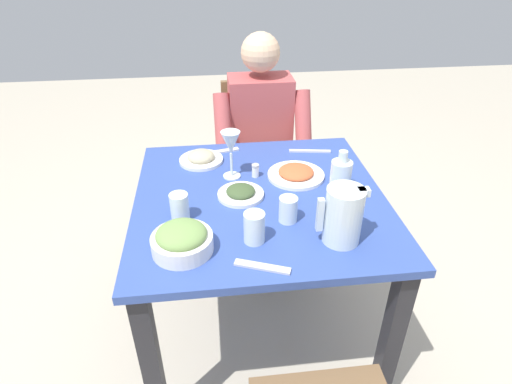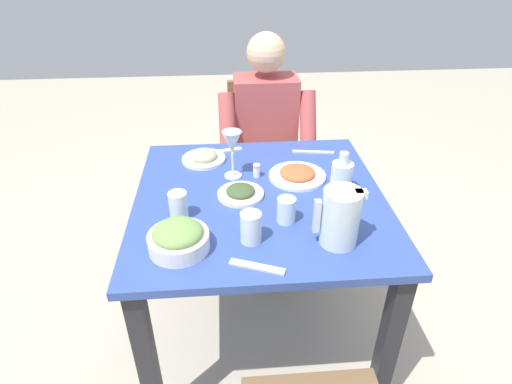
{
  "view_description": "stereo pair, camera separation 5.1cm",
  "coord_description": "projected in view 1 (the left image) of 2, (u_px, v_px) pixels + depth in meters",
  "views": [
    {
      "loc": [
        0.17,
        1.33,
        1.59
      ],
      "look_at": [
        0.01,
        -0.01,
        0.74
      ],
      "focal_mm": 29.78,
      "sensor_mm": 36.0,
      "label": 1
    },
    {
      "loc": [
        0.12,
        1.33,
        1.59
      ],
      "look_at": [
        0.01,
        -0.01,
        0.74
      ],
      "focal_mm": 29.78,
      "sensor_mm": 36.0,
      "label": 2
    }
  ],
  "objects": [
    {
      "name": "water_glass_far_right",
      "position": [
        180.0,
        207.0,
        1.44
      ],
      "size": [
        0.06,
        0.06,
        0.1
      ],
      "primitive_type": "cylinder",
      "color": "silver",
      "rests_on": "dining_table"
    },
    {
      "name": "wine_glass",
      "position": [
        231.0,
        145.0,
        1.64
      ],
      "size": [
        0.08,
        0.08,
        0.2
      ],
      "color": "silver",
      "rests_on": "dining_table"
    },
    {
      "name": "water_glass_center",
      "position": [
        254.0,
        227.0,
        1.34
      ],
      "size": [
        0.07,
        0.07,
        0.1
      ],
      "primitive_type": "cylinder",
      "color": "silver",
      "rests_on": "dining_table"
    },
    {
      "name": "water_glass_near_right",
      "position": [
        288.0,
        209.0,
        1.44
      ],
      "size": [
        0.06,
        0.06,
        0.09
      ],
      "primitive_type": "cylinder",
      "color": "silver",
      "rests_on": "dining_table"
    },
    {
      "name": "diner_near",
      "position": [
        262.0,
        143.0,
        2.19
      ],
      "size": [
        0.48,
        0.53,
        1.17
      ],
      "color": "#B24C4C",
      "rests_on": "ground_plane"
    },
    {
      "name": "plate_beans",
      "position": [
        201.0,
        158.0,
        1.81
      ],
      "size": [
        0.19,
        0.19,
        0.05
      ],
      "color": "white",
      "rests_on": "dining_table"
    },
    {
      "name": "fork_near",
      "position": [
        220.0,
        152.0,
        1.89
      ],
      "size": [
        0.17,
        0.07,
        0.01
      ],
      "primitive_type": "cube",
      "rotation": [
        0.0,
        0.0,
        0.24
      ],
      "color": "silver",
      "rests_on": "dining_table"
    },
    {
      "name": "knife_near",
      "position": [
        310.0,
        151.0,
        1.9
      ],
      "size": [
        0.19,
        0.05,
        0.01
      ],
      "primitive_type": "cube",
      "rotation": [
        0.0,
        0.0,
        -0.16
      ],
      "color": "silver",
      "rests_on": "dining_table"
    },
    {
      "name": "fork_far",
      "position": [
        262.0,
        267.0,
        1.25
      ],
      "size": [
        0.17,
        0.09,
        0.01
      ],
      "primitive_type": "cube",
      "rotation": [
        0.0,
        0.0,
        -0.37
      ],
      "color": "silver",
      "rests_on": "dining_table"
    },
    {
      "name": "water_pitcher",
      "position": [
        343.0,
        215.0,
        1.32
      ],
      "size": [
        0.16,
        0.12,
        0.19
      ],
      "color": "silver",
      "rests_on": "dining_table"
    },
    {
      "name": "salt_shaker",
      "position": [
        255.0,
        170.0,
        1.7
      ],
      "size": [
        0.03,
        0.03,
        0.05
      ],
      "color": "white",
      "rests_on": "dining_table"
    },
    {
      "name": "ground_plane",
      "position": [
        259.0,
        328.0,
        1.98
      ],
      "size": [
        8.0,
        8.0,
        0.0
      ],
      "primitive_type": "plane",
      "color": "#B7AD99"
    },
    {
      "name": "chair_near",
      "position": [
        257.0,
        151.0,
        2.44
      ],
      "size": [
        0.4,
        0.4,
        0.88
      ],
      "color": "brown",
      "rests_on": "ground_plane"
    },
    {
      "name": "dining_table",
      "position": [
        260.0,
        221.0,
        1.65
      ],
      "size": [
        0.93,
        0.93,
        0.73
      ],
      "color": "#334C99",
      "rests_on": "ground_plane"
    },
    {
      "name": "salad_bowl",
      "position": [
        182.0,
        240.0,
        1.3
      ],
      "size": [
        0.19,
        0.19,
        0.09
      ],
      "color": "white",
      "rests_on": "dining_table"
    },
    {
      "name": "oil_carafe",
      "position": [
        341.0,
        177.0,
        1.6
      ],
      "size": [
        0.08,
        0.08,
        0.16
      ],
      "color": "silver",
      "rests_on": "dining_table"
    },
    {
      "name": "plate_rice_curry",
      "position": [
        296.0,
        173.0,
        1.71
      ],
      "size": [
        0.23,
        0.23,
        0.04
      ],
      "color": "white",
      "rests_on": "dining_table"
    },
    {
      "name": "plate_dolmas",
      "position": [
        241.0,
        193.0,
        1.58
      ],
      "size": [
        0.17,
        0.17,
        0.04
      ],
      "color": "white",
      "rests_on": "dining_table"
    }
  ]
}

